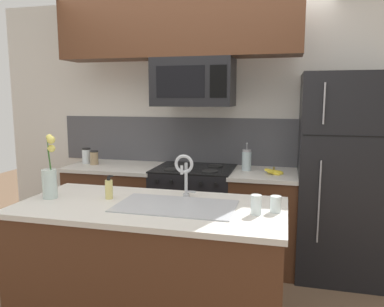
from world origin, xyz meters
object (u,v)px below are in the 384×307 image
(microwave, at_px, (194,83))
(storage_jar_tall, at_px, (86,156))
(stove_range, at_px, (194,213))
(spare_glass, at_px, (276,204))
(refrigerator, at_px, (345,177))
(sink_faucet, at_px, (185,170))
(banana_bunch, at_px, (274,172))
(drinking_glass, at_px, (256,205))
(dish_soap_bottle, at_px, (109,189))
(flower_vase, at_px, (50,180))
(french_press, at_px, (247,160))
(storage_jar_medium, at_px, (94,158))

(microwave, bearing_deg, storage_jar_tall, 177.35)
(stove_range, height_order, spare_glass, spare_glass)
(refrigerator, relative_size, sink_faucet, 5.90)
(banana_bunch, height_order, sink_faucet, sink_faucet)
(storage_jar_tall, distance_m, drinking_glass, 2.30)
(sink_faucet, bearing_deg, dish_soap_bottle, -163.31)
(dish_soap_bottle, bearing_deg, flower_vase, -168.54)
(sink_faucet, distance_m, dish_soap_bottle, 0.53)
(banana_bunch, distance_m, french_press, 0.30)
(dish_soap_bottle, distance_m, flower_vase, 0.41)
(refrigerator, distance_m, sink_faucet, 1.60)
(french_press, bearing_deg, refrigerator, -2.61)
(banana_bunch, bearing_deg, refrigerator, 7.48)
(storage_jar_medium, xyz_separation_m, french_press, (1.56, 0.07, 0.03))
(stove_range, height_order, microwave, microwave)
(storage_jar_medium, height_order, spare_glass, storage_jar_medium)
(storage_jar_tall, relative_size, sink_faucet, 0.53)
(banana_bunch, xyz_separation_m, dish_soap_bottle, (-1.07, -1.12, 0.05))
(stove_range, relative_size, flower_vase, 2.11)
(dish_soap_bottle, bearing_deg, stove_range, 75.28)
(microwave, bearing_deg, storage_jar_medium, 179.49)
(refrigerator, relative_size, drinking_glass, 15.07)
(sink_faucet, bearing_deg, spare_glass, -16.19)
(sink_faucet, height_order, flower_vase, flower_vase)
(storage_jar_medium, height_order, banana_bunch, storage_jar_medium)
(spare_glass, bearing_deg, sink_faucet, 163.81)
(storage_jar_tall, distance_m, storage_jar_medium, 0.12)
(sink_faucet, bearing_deg, flower_vase, -165.62)
(banana_bunch, distance_m, spare_glass, 1.15)
(refrigerator, bearing_deg, spare_glass, -114.80)
(french_press, height_order, spare_glass, french_press)
(refrigerator, bearing_deg, sink_faucet, -138.53)
(banana_bunch, xyz_separation_m, spare_glass, (0.05, -1.15, 0.03))
(banana_bunch, bearing_deg, microwave, 176.94)
(french_press, xyz_separation_m, sink_faucet, (-0.31, -1.09, 0.10))
(microwave, xyz_separation_m, banana_bunch, (0.76, -0.04, -0.80))
(storage_jar_tall, bearing_deg, spare_glass, -32.12)
(storage_jar_tall, height_order, spare_glass, storage_jar_tall)
(refrigerator, height_order, sink_faucet, refrigerator)
(stove_range, xyz_separation_m, storage_jar_medium, (-1.07, -0.01, 0.52))
(microwave, bearing_deg, stove_range, 90.16)
(french_press, height_order, drinking_glass, french_press)
(drinking_glass, distance_m, flower_vase, 1.41)
(dish_soap_bottle, xyz_separation_m, drinking_glass, (1.01, -0.11, -0.01))
(flower_vase, bearing_deg, banana_bunch, 39.28)
(sink_faucet, bearing_deg, drinking_glass, -26.72)
(storage_jar_tall, relative_size, banana_bunch, 0.86)
(storage_jar_tall, distance_m, dish_soap_bottle, 1.49)
(drinking_glass, bearing_deg, dish_soap_bottle, 173.89)
(microwave, bearing_deg, refrigerator, 1.70)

